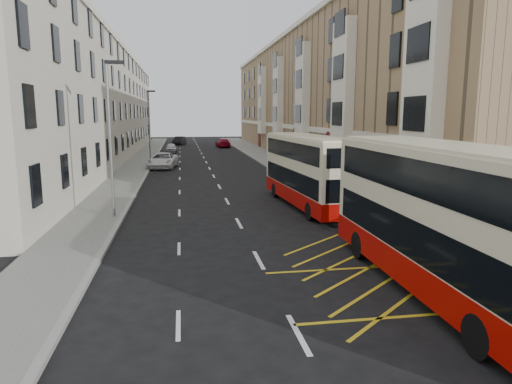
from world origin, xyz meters
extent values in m
plane|color=black|center=(0.00, 0.00, 0.00)|extent=(200.00, 200.00, 0.00)
cube|color=slate|center=(8.00, 30.00, 0.07)|extent=(4.00, 120.00, 0.15)
cube|color=slate|center=(-7.50, 30.00, 0.07)|extent=(3.00, 120.00, 0.15)
cube|color=gray|center=(6.00, 30.00, 0.07)|extent=(0.25, 120.00, 0.15)
cube|color=gray|center=(-6.00, 30.00, 0.07)|extent=(0.25, 120.00, 0.15)
cube|color=#947756|center=(15.00, 45.50, 7.50)|extent=(10.00, 79.00, 15.00)
cube|color=white|center=(9.97, 45.50, 4.00)|extent=(0.18, 79.00, 0.50)
cube|color=white|center=(9.90, 45.50, 15.00)|extent=(0.40, 79.00, 0.50)
cube|color=white|center=(9.65, 10.00, 7.50)|extent=(0.80, 3.20, 10.00)
cube|color=white|center=(9.65, 22.00, 7.50)|extent=(0.80, 3.20, 10.00)
cube|color=white|center=(9.65, 34.00, 7.50)|extent=(0.80, 3.20, 10.00)
cube|color=white|center=(9.65, 46.00, 7.50)|extent=(0.80, 3.20, 10.00)
cube|color=white|center=(9.65, 58.00, 7.50)|extent=(0.80, 3.20, 10.00)
cube|color=#580D11|center=(9.95, 14.00, 1.70)|extent=(0.20, 1.60, 3.00)
cube|color=#580D11|center=(9.95, 26.00, 1.70)|extent=(0.20, 1.60, 3.00)
cube|color=#580D11|center=(9.95, 38.00, 1.70)|extent=(0.20, 1.60, 3.00)
cube|color=#580D11|center=(9.95, 50.00, 1.70)|extent=(0.20, 1.60, 3.00)
cube|color=#580D11|center=(9.95, 62.00, 1.70)|extent=(0.20, 1.60, 3.00)
cube|color=beige|center=(-13.50, 45.50, 6.50)|extent=(9.00, 79.00, 13.00)
cube|color=white|center=(-8.97, 45.50, 13.00)|extent=(0.30, 79.00, 0.50)
cube|color=black|center=(7.56, 1.90, 1.45)|extent=(0.08, 0.08, 2.60)
cube|color=black|center=(8.84, 1.90, 1.45)|extent=(0.08, 0.08, 2.60)
cylinder|color=#A91205|center=(6.25, 2.50, 0.65)|extent=(0.06, 0.06, 1.00)
cylinder|color=#A91205|center=(6.25, 5.75, 0.65)|extent=(0.06, 0.06, 1.00)
cylinder|color=#A91205|center=(6.25, 9.00, 0.65)|extent=(0.06, 0.06, 1.00)
cube|color=#A91205|center=(6.25, 5.75, 1.13)|extent=(0.05, 6.50, 0.06)
cube|color=#A91205|center=(6.25, 5.75, 0.70)|extent=(0.05, 6.50, 0.06)
cylinder|color=gray|center=(-6.40, 12.00, 4.15)|extent=(0.16, 0.16, 8.00)
cube|color=black|center=(-6.00, 12.00, 8.05)|extent=(0.90, 0.18, 0.18)
cylinder|color=gray|center=(-6.40, 42.00, 4.15)|extent=(0.16, 0.16, 8.00)
cube|color=black|center=(-6.00, 42.00, 8.05)|extent=(0.90, 0.18, 0.18)
cube|color=beige|center=(5.00, -0.10, 2.44)|extent=(2.77, 11.56, 4.14)
cube|color=#9F0602|center=(5.00, -0.10, 0.84)|extent=(2.80, 11.59, 0.94)
cube|color=black|center=(5.00, -0.10, 1.94)|extent=(2.80, 10.63, 1.15)
cube|color=black|center=(5.00, -0.10, 3.72)|extent=(2.80, 10.63, 1.05)
cube|color=beige|center=(5.00, -0.10, 4.55)|extent=(2.66, 11.09, 0.13)
cube|color=black|center=(5.08, 5.64, 1.99)|extent=(2.23, 0.11, 1.36)
cube|color=black|center=(5.08, 5.64, 4.14)|extent=(1.83, 0.11, 0.47)
cylinder|color=black|center=(3.87, 3.60, 0.52)|extent=(0.31, 1.05, 1.05)
cylinder|color=black|center=(6.23, 3.57, 0.52)|extent=(0.31, 1.05, 1.05)
cylinder|color=black|center=(3.77, -3.77, 0.52)|extent=(0.31, 1.05, 1.05)
cube|color=beige|center=(4.61, 13.48, 2.24)|extent=(3.09, 10.73, 3.81)
cube|color=#9F0602|center=(4.61, 13.48, 0.77)|extent=(3.13, 10.77, 0.87)
cube|color=black|center=(4.61, 13.48, 1.78)|extent=(3.08, 9.89, 1.06)
cube|color=black|center=(4.61, 13.48, 3.42)|extent=(3.08, 9.89, 0.96)
cube|color=beige|center=(4.61, 13.48, 4.18)|extent=(2.97, 10.31, 0.12)
cube|color=black|center=(4.27, 18.75, 1.83)|extent=(2.05, 0.21, 1.25)
cube|color=black|center=(4.27, 18.75, 3.81)|extent=(1.69, 0.19, 0.43)
cube|color=black|center=(4.96, 8.21, 1.83)|extent=(2.05, 0.21, 1.16)
cylinder|color=black|center=(3.30, 16.79, 0.48)|extent=(0.33, 0.98, 0.96)
cylinder|color=black|center=(5.48, 16.93, 0.48)|extent=(0.33, 0.98, 0.96)
cylinder|color=black|center=(3.75, 10.02, 0.48)|extent=(0.33, 0.98, 0.96)
cylinder|color=black|center=(5.92, 10.16, 0.48)|extent=(0.33, 0.98, 0.96)
imported|color=black|center=(9.37, 3.38, 1.08)|extent=(1.12, 1.04, 1.85)
imported|color=black|center=(6.35, 4.20, 0.96)|extent=(0.99, 0.90, 1.63)
imported|color=white|center=(-4.71, 35.00, 0.78)|extent=(3.33, 5.94, 1.57)
imported|color=#B1B3B9|center=(-4.24, 53.85, 0.68)|extent=(1.76, 4.04, 1.36)
imported|color=black|center=(-3.08, 70.84, 0.74)|extent=(2.59, 4.76, 1.49)
imported|color=maroon|center=(4.07, 63.47, 0.72)|extent=(2.35, 5.06, 1.43)
camera|label=1|loc=(-2.79, -12.43, 5.50)|focal=32.00mm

